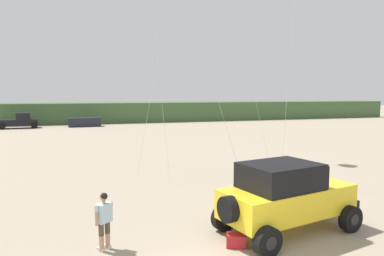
{
  "coord_description": "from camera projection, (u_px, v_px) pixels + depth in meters",
  "views": [
    {
      "loc": [
        -3.18,
        -6.84,
        4.42
      ],
      "look_at": [
        0.08,
        3.73,
        3.32
      ],
      "focal_mm": 32.36,
      "sensor_mm": 36.0,
      "label": 1
    }
  ],
  "objects": [
    {
      "name": "person_watching",
      "position": [
        104.0,
        218.0,
        9.73
      ],
      "size": [
        0.52,
        0.46,
        1.67
      ],
      "color": "tan",
      "rests_on": "ground_plane"
    },
    {
      "name": "distant_pickup",
      "position": [
        20.0,
        121.0,
        44.64
      ],
      "size": [
        4.78,
        2.83,
        1.98
      ],
      "color": "black",
      "rests_on": "ground_plane"
    },
    {
      "name": "cooler_box",
      "position": [
        236.0,
        240.0,
        10.0
      ],
      "size": [
        0.66,
        0.55,
        0.38
      ],
      "primitive_type": "cube",
      "rotation": [
        0.0,
        0.0,
        -0.4
      ],
      "color": "#B21E23",
      "rests_on": "ground_plane"
    },
    {
      "name": "dune_ridge",
      "position": [
        142.0,
        112.0,
        56.75
      ],
      "size": [
        90.0,
        8.33,
        3.05
      ],
      "primitive_type": "cube",
      "color": "#426038",
      "rests_on": "ground_plane"
    },
    {
      "name": "distant_sedan",
      "position": [
        85.0,
        122.0,
        46.94
      ],
      "size": [
        4.27,
        1.87,
        1.2
      ],
      "primitive_type": "cube",
      "rotation": [
        0.0,
        0.0,
        0.04
      ],
      "color": "#1E232D",
      "rests_on": "ground_plane"
    },
    {
      "name": "jeep",
      "position": [
        286.0,
        195.0,
        11.03
      ],
      "size": [
        5.01,
        3.23,
        2.26
      ],
      "color": "yellow",
      "rests_on": "ground_plane"
    }
  ]
}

